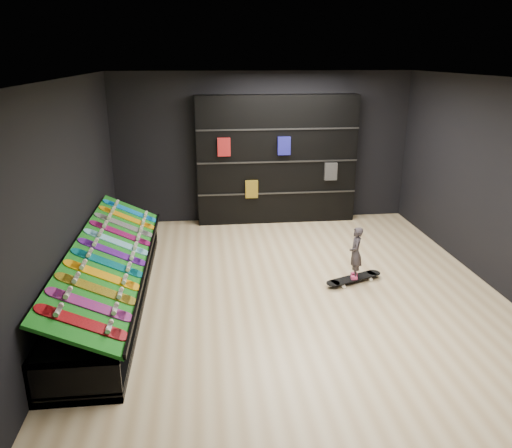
{
  "coord_description": "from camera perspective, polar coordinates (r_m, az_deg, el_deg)",
  "views": [
    {
      "loc": [
        -1.25,
        -6.48,
        3.28
      ],
      "look_at": [
        -0.5,
        0.2,
        1.0
      ],
      "focal_mm": 35.0,
      "sensor_mm": 36.0,
      "label": 1
    }
  ],
  "objects": [
    {
      "name": "child",
      "position": [
        7.64,
        11.24,
        -4.35
      ],
      "size": [
        0.17,
        0.21,
        0.48
      ],
      "primitive_type": "imported",
      "rotation": [
        0.0,
        0.0,
        -1.81
      ],
      "color": "black",
      "rests_on": "floor_skateboard"
    },
    {
      "name": "display_board_5",
      "position": [
        7.07,
        -16.05,
        -3.1
      ],
      "size": [
        0.93,
        0.22,
        0.5
      ],
      "primitive_type": null,
      "rotation": [
        0.0,
        0.44,
        0.0
      ],
      "color": "purple",
      "rests_on": "turf_ramp"
    },
    {
      "name": "display_board_7",
      "position": [
        7.78,
        -15.19,
        -1.03
      ],
      "size": [
        0.93,
        0.22,
        0.5
      ],
      "primitive_type": null,
      "rotation": [
        0.0,
        0.44,
        0.0
      ],
      "color": "#E5198C",
      "rests_on": "turf_ramp"
    },
    {
      "name": "wall_right",
      "position": [
        7.95,
        26.18,
        3.85
      ],
      "size": [
        0.02,
        7.0,
        3.0
      ],
      "primitive_type": "cube",
      "color": "black",
      "rests_on": "ground"
    },
    {
      "name": "display_board_1",
      "position": [
        5.71,
        -18.42,
        -8.74
      ],
      "size": [
        0.93,
        0.22,
        0.5
      ],
      "primitive_type": null,
      "rotation": [
        0.0,
        0.44,
        0.0
      ],
      "color": "#2626BF",
      "rests_on": "turf_ramp"
    },
    {
      "name": "wall_left",
      "position": [
        6.95,
        -20.78,
        2.64
      ],
      "size": [
        0.02,
        7.0,
        3.0
      ],
      "primitive_type": "cube",
      "color": "black",
      "rests_on": "ground"
    },
    {
      "name": "display_board_8",
      "position": [
        8.13,
        -14.82,
        -0.13
      ],
      "size": [
        0.93,
        0.22,
        0.5
      ],
      "primitive_type": null,
      "rotation": [
        0.0,
        0.44,
        0.0
      ],
      "color": "black",
      "rests_on": "turf_ramp"
    },
    {
      "name": "display_board_2",
      "position": [
        6.05,
        -17.72,
        -7.1
      ],
      "size": [
        0.93,
        0.22,
        0.5
      ],
      "primitive_type": null,
      "rotation": [
        0.0,
        0.44,
        0.0
      ],
      "color": "yellow",
      "rests_on": "turf_ramp"
    },
    {
      "name": "display_board_4",
      "position": [
        6.73,
        -16.55,
        -4.3
      ],
      "size": [
        0.93,
        0.22,
        0.5
      ],
      "primitive_type": null,
      "rotation": [
        0.0,
        0.44,
        0.0
      ],
      "color": "#0C8C99",
      "rests_on": "turf_ramp"
    },
    {
      "name": "display_board_0",
      "position": [
        5.39,
        -19.21,
        -10.59
      ],
      "size": [
        0.93,
        0.22,
        0.5
      ],
      "primitive_type": null,
      "rotation": [
        0.0,
        0.44,
        0.0
      ],
      "color": "red",
      "rests_on": "turf_ramp"
    },
    {
      "name": "floor_skateboard",
      "position": [
        7.76,
        11.11,
        -6.3
      ],
      "size": [
        0.99,
        0.57,
        0.09
      ],
      "primitive_type": null,
      "rotation": [
        0.0,
        0.0,
        0.39
      ],
      "color": "black",
      "rests_on": "ground"
    },
    {
      "name": "display_board_6",
      "position": [
        7.42,
        -15.6,
        -2.01
      ],
      "size": [
        0.93,
        0.22,
        0.5
      ],
      "primitive_type": null,
      "rotation": [
        0.0,
        0.44,
        0.0
      ],
      "color": "#0CB2E5",
      "rests_on": "turf_ramp"
    },
    {
      "name": "turf_ramp",
      "position": [
        7.09,
        -16.13,
        -3.31
      ],
      "size": [
        0.92,
        4.5,
        0.46
      ],
      "primitive_type": "cube",
      "rotation": [
        0.0,
        0.44,
        0.0
      ],
      "color": "#0F5F11",
      "rests_on": "display_rack"
    },
    {
      "name": "ceiling",
      "position": [
        6.61,
        4.69,
        16.24
      ],
      "size": [
        6.0,
        7.0,
        0.01
      ],
      "primitive_type": "cube",
      "color": "white",
      "rests_on": "ground"
    },
    {
      "name": "wall_back",
      "position": [
        10.22,
        0.74,
        8.7
      ],
      "size": [
        6.0,
        0.02,
        3.0
      ],
      "primitive_type": "cube",
      "color": "black",
      "rests_on": "ground"
    },
    {
      "name": "back_shelving",
      "position": [
        10.12,
        2.38,
        7.32
      ],
      "size": [
        3.2,
        0.37,
        2.56
      ],
      "primitive_type": "cube",
      "color": "black",
      "rests_on": "ground"
    },
    {
      "name": "display_board_10",
      "position": [
        8.85,
        -14.16,
        1.46
      ],
      "size": [
        0.93,
        0.22,
        0.5
      ],
      "primitive_type": null,
      "rotation": [
        0.0,
        0.44,
        0.0
      ],
      "color": "blue",
      "rests_on": "turf_ramp"
    },
    {
      "name": "display_board_3",
      "position": [
        6.38,
        -17.1,
        -5.62
      ],
      "size": [
        0.93,
        0.22,
        0.5
      ],
      "primitive_type": null,
      "rotation": [
        0.0,
        0.44,
        0.0
      ],
      "color": "yellow",
      "rests_on": "turf_ramp"
    },
    {
      "name": "display_rack",
      "position": [
        7.27,
        -16.2,
        -6.69
      ],
      "size": [
        0.9,
        4.5,
        0.5
      ],
      "primitive_type": null,
      "color": "black",
      "rests_on": "ground"
    },
    {
      "name": "floor",
      "position": [
        7.37,
        4.07,
        -7.74
      ],
      "size": [
        6.0,
        7.0,
        0.01
      ],
      "primitive_type": "cube",
      "color": "beige",
      "rests_on": "ground"
    },
    {
      "name": "display_board_9",
      "position": [
        8.49,
        -14.47,
        0.7
      ],
      "size": [
        0.93,
        0.22,
        0.5
      ],
      "primitive_type": null,
      "rotation": [
        0.0,
        0.44,
        0.0
      ],
      "color": "orange",
      "rests_on": "turf_ramp"
    },
    {
      "name": "wall_front",
      "position": [
        3.69,
        14.49,
        -10.79
      ],
      "size": [
        6.0,
        0.02,
        3.0
      ],
      "primitive_type": "cube",
      "color": "black",
      "rests_on": "ground"
    }
  ]
}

